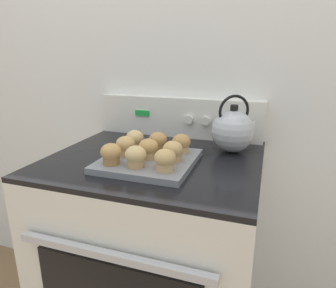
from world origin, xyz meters
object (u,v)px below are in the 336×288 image
muffin_r0_c2 (165,160)px  muffin_r2_c1 (158,141)px  tea_kettle (233,130)px  muffin_r1_c0 (126,146)px  muffin_r0_c0 (111,154)px  stove_range (156,260)px  muffin_r0_c1 (137,157)px  muffin_r2_c2 (181,143)px  muffin_pan (149,161)px  muffin_r1_c2 (173,151)px  muffin_r2_c0 (135,139)px  muffin_r1_c1 (148,149)px

muffin_r0_c2 → muffin_r2_c1: bearing=116.7°
muffin_r0_c2 → tea_kettle: size_ratio=0.31×
muffin_r1_c0 → tea_kettle: tea_kettle is taller
muffin_r0_c0 → muffin_r0_c2: (0.19, 0.00, 0.00)m
stove_range → muffin_r0_c1: 0.54m
stove_range → muffin_r2_c2: muffin_r2_c2 is taller
muffin_r0_c1 → tea_kettle: 0.42m
muffin_pan → muffin_r0_c2: (0.09, -0.09, 0.05)m
stove_range → muffin_pan: size_ratio=2.91×
muffin_r0_c2 → muffin_r1_c2: size_ratio=1.00×
muffin_r1_c2 → muffin_r1_c0: bearing=179.1°
muffin_r0_c1 → muffin_r0_c2: (0.10, -0.00, 0.00)m
muffin_r2_c2 → tea_kettle: tea_kettle is taller
muffin_r2_c0 → muffin_r0_c2: bearing=-44.2°
stove_range → muffin_r0_c0: bearing=-117.5°
muffin_r0_c2 → muffin_r0_c0: bearing=-179.6°
muffin_r1_c1 → muffin_r2_c2: bearing=46.8°
muffin_r0_c2 → muffin_r2_c0: 0.26m
muffin_pan → muffin_r2_c1: bearing=89.5°
muffin_r0_c1 → muffin_r1_c2: (0.09, 0.09, 0.00)m
muffin_pan → muffin_r2_c0: 0.14m
muffin_r0_c2 → muffin_r2_c2: bearing=90.7°
muffin_r0_c0 → muffin_r0_c2: size_ratio=1.00×
muffin_r1_c0 → muffin_r2_c2: same height
muffin_pan → muffin_r2_c1: (0.00, 0.09, 0.05)m
muffin_r0_c2 → muffin_r2_c2: 0.19m
muffin_r0_c1 → muffin_r2_c0: 0.20m
muffin_r1_c2 → muffin_r2_c0: same height
tea_kettle → muffin_r0_c2: bearing=-116.9°
muffin_r2_c1 → muffin_r1_c0: bearing=-134.5°
muffin_r1_c2 → muffin_r2_c1: bearing=133.2°
stove_range → muffin_r1_c1: muffin_r1_c1 is taller
muffin_r1_c1 → muffin_r2_c2: size_ratio=1.00×
muffin_r0_c0 → muffin_pan: bearing=44.8°
muffin_pan → muffin_r0_c2: 0.14m
muffin_r2_c0 → tea_kettle: bearing=22.4°
stove_range → muffin_r1_c1: size_ratio=13.09×
muffin_r2_c0 → tea_kettle: (0.35, 0.14, 0.03)m
muffin_r0_c1 → muffin_r1_c0: same height
stove_range → muffin_r0_c0: muffin_r0_c0 is taller
muffin_r0_c1 → muffin_r2_c0: size_ratio=1.00×
muffin_r0_c1 → muffin_r1_c2: same height
muffin_r1_c2 → muffin_r2_c1: 0.13m
muffin_r2_c1 → muffin_r1_c2: bearing=-46.8°
muffin_r0_c2 → muffin_r1_c0: size_ratio=1.00×
muffin_pan → muffin_r0_c0: (-0.09, -0.09, 0.05)m
muffin_r0_c1 → muffin_r2_c2: bearing=63.4°
muffin_r1_c1 → muffin_pan: bearing=114.4°
muffin_pan → muffin_r1_c0: bearing=179.3°
muffin_r2_c0 → tea_kettle: 0.38m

